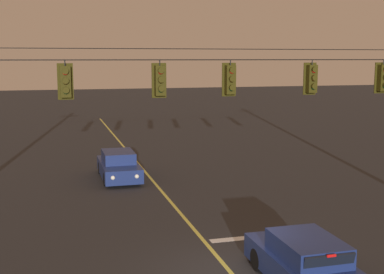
{
  "coord_description": "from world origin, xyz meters",
  "views": [
    {
      "loc": [
        -4.77,
        -13.1,
        6.04
      ],
      "look_at": [
        0.0,
        4.3,
        3.29
      ],
      "focal_mm": 48.58,
      "sensor_mm": 36.0,
      "label": 1
    }
  ],
  "objects_px": {
    "traffic_light_right_inner": "(230,80)",
    "traffic_light_centre": "(160,80)",
    "car_oncoming_lead": "(119,166)",
    "traffic_light_rightmost": "(312,79)",
    "car_waiting_near_lane": "(306,264)",
    "traffic_light_far_right": "(383,78)",
    "traffic_light_left_inner": "(66,82)"
  },
  "relations": [
    {
      "from": "traffic_light_rightmost",
      "to": "traffic_light_centre",
      "type": "bearing_deg",
      "value": 180.0
    },
    {
      "from": "traffic_light_left_inner",
      "to": "traffic_light_right_inner",
      "type": "height_order",
      "value": "same"
    },
    {
      "from": "car_waiting_near_lane",
      "to": "car_oncoming_lead",
      "type": "height_order",
      "value": "same"
    },
    {
      "from": "traffic_light_rightmost",
      "to": "car_waiting_near_lane",
      "type": "relative_size",
      "value": 0.28
    },
    {
      "from": "traffic_light_centre",
      "to": "car_waiting_near_lane",
      "type": "xyz_separation_m",
      "value": [
        2.94,
        -4.56,
        -4.68
      ]
    },
    {
      "from": "traffic_light_far_right",
      "to": "car_oncoming_lead",
      "type": "bearing_deg",
      "value": 132.18
    },
    {
      "from": "traffic_light_far_right",
      "to": "car_waiting_near_lane",
      "type": "height_order",
      "value": "traffic_light_far_right"
    },
    {
      "from": "traffic_light_rightmost",
      "to": "car_waiting_near_lane",
      "type": "distance_m",
      "value": 6.97
    },
    {
      "from": "traffic_light_centre",
      "to": "traffic_light_right_inner",
      "type": "distance_m",
      "value": 2.39
    },
    {
      "from": "traffic_light_centre",
      "to": "traffic_light_rightmost",
      "type": "xyz_separation_m",
      "value": [
        5.39,
        0.0,
        0.0
      ]
    },
    {
      "from": "traffic_light_right_inner",
      "to": "car_oncoming_lead",
      "type": "distance_m",
      "value": 10.76
    },
    {
      "from": "traffic_light_left_inner",
      "to": "car_waiting_near_lane",
      "type": "bearing_deg",
      "value": -37.73
    },
    {
      "from": "traffic_light_centre",
      "to": "traffic_light_right_inner",
      "type": "relative_size",
      "value": 1.0
    },
    {
      "from": "traffic_light_rightmost",
      "to": "car_waiting_near_lane",
      "type": "xyz_separation_m",
      "value": [
        -2.45,
        -4.56,
        -4.68
      ]
    },
    {
      "from": "traffic_light_rightmost",
      "to": "car_oncoming_lead",
      "type": "xyz_separation_m",
      "value": [
        -5.6,
        9.33,
        -4.68
      ]
    },
    {
      "from": "traffic_light_left_inner",
      "to": "traffic_light_rightmost",
      "type": "bearing_deg",
      "value": 0.0
    },
    {
      "from": "traffic_light_right_inner",
      "to": "traffic_light_far_right",
      "type": "bearing_deg",
      "value": 0.0
    },
    {
      "from": "traffic_light_centre",
      "to": "traffic_light_far_right",
      "type": "distance_m",
      "value": 8.24
    },
    {
      "from": "traffic_light_right_inner",
      "to": "traffic_light_rightmost",
      "type": "relative_size",
      "value": 1.0
    },
    {
      "from": "traffic_light_right_inner",
      "to": "traffic_light_rightmost",
      "type": "bearing_deg",
      "value": 0.0
    },
    {
      "from": "traffic_light_rightmost",
      "to": "traffic_light_far_right",
      "type": "xyz_separation_m",
      "value": [
        2.85,
        0.0,
        0.0
      ]
    },
    {
      "from": "traffic_light_centre",
      "to": "car_waiting_near_lane",
      "type": "height_order",
      "value": "traffic_light_centre"
    },
    {
      "from": "car_waiting_near_lane",
      "to": "traffic_light_centre",
      "type": "bearing_deg",
      "value": 122.84
    },
    {
      "from": "traffic_light_left_inner",
      "to": "traffic_light_far_right",
      "type": "relative_size",
      "value": 1.0
    },
    {
      "from": "traffic_light_rightmost",
      "to": "car_waiting_near_lane",
      "type": "bearing_deg",
      "value": -118.24
    },
    {
      "from": "car_oncoming_lead",
      "to": "car_waiting_near_lane",
      "type": "bearing_deg",
      "value": -77.2
    },
    {
      "from": "traffic_light_right_inner",
      "to": "traffic_light_rightmost",
      "type": "distance_m",
      "value": 3.0
    },
    {
      "from": "traffic_light_centre",
      "to": "car_waiting_near_lane",
      "type": "bearing_deg",
      "value": -57.16
    },
    {
      "from": "traffic_light_right_inner",
      "to": "traffic_light_rightmost",
      "type": "xyz_separation_m",
      "value": [
        3.0,
        0.0,
        0.0
      ]
    },
    {
      "from": "car_oncoming_lead",
      "to": "traffic_light_rightmost",
      "type": "bearing_deg",
      "value": -59.02
    },
    {
      "from": "traffic_light_right_inner",
      "to": "traffic_light_centre",
      "type": "bearing_deg",
      "value": 180.0
    },
    {
      "from": "traffic_light_rightmost",
      "to": "car_oncoming_lead",
      "type": "bearing_deg",
      "value": 120.98
    }
  ]
}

